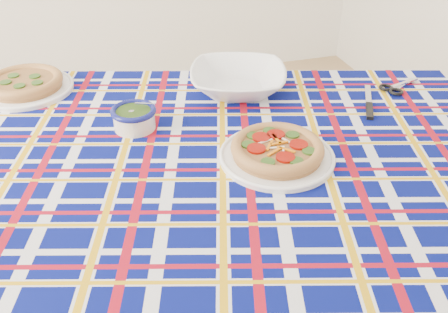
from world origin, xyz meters
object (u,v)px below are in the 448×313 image
object	(u,v)px
main_focaccia_plate	(277,149)
pesto_bowl	(134,116)
dining_table	(199,177)
serving_bowl	(238,80)

from	to	relation	value
main_focaccia_plate	pesto_bowl	bearing A→B (deg)	141.21
dining_table	main_focaccia_plate	world-z (taller)	main_focaccia_plate
main_focaccia_plate	serving_bowl	distance (m)	0.42
dining_table	pesto_bowl	bearing A→B (deg)	145.19
dining_table	main_focaccia_plate	size ratio (longest dim) A/B	6.12
dining_table	pesto_bowl	world-z (taller)	pesto_bowl
serving_bowl	dining_table	bearing A→B (deg)	-123.98
main_focaccia_plate	pesto_bowl	distance (m)	0.43
dining_table	pesto_bowl	size ratio (longest dim) A/B	14.64
main_focaccia_plate	pesto_bowl	world-z (taller)	pesto_bowl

